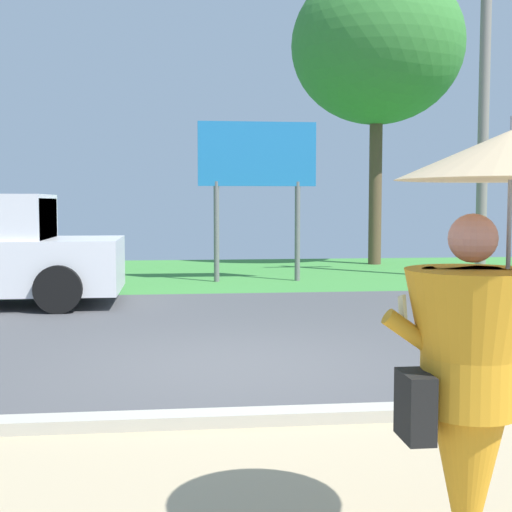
{
  "coord_description": "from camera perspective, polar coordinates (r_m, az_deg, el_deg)",
  "views": [
    {
      "loc": [
        -0.61,
        -7.46,
        1.75
      ],
      "look_at": [
        0.35,
        1.0,
        1.1
      ],
      "focal_mm": 49.67,
      "sensor_mm": 36.0,
      "label": 1
    }
  ],
  "objects": [
    {
      "name": "monk_pedestrian",
      "position": [
        3.37,
        17.53,
        -6.75
      ],
      "size": [
        1.09,
        1.03,
        2.13
      ],
      "rotation": [
        0.0,
        0.0,
        0.14
      ],
      "color": "orange",
      "rests_on": "ground_plane"
    },
    {
      "name": "utility_pole",
      "position": [
        16.95,
        17.86,
        10.73
      ],
      "size": [
        1.8,
        0.24,
        7.03
      ],
      "color": "gray",
      "rests_on": "ground_plane"
    },
    {
      "name": "ground_plane",
      "position": [
        10.58,
        -3.11,
        -5.43
      ],
      "size": [
        40.0,
        22.0,
        0.2
      ],
      "color": "#4C4C4F"
    },
    {
      "name": "roadside_billboard",
      "position": [
        15.62,
        0.1,
        7.29
      ],
      "size": [
        2.6,
        0.12,
        3.5
      ],
      "color": "slate",
      "rests_on": "ground_plane"
    },
    {
      "name": "tree_center_back",
      "position": [
        20.65,
        9.73,
        16.31
      ],
      "size": [
        4.75,
        4.75,
        8.23
      ],
      "color": "brown",
      "rests_on": "ground_plane"
    }
  ]
}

